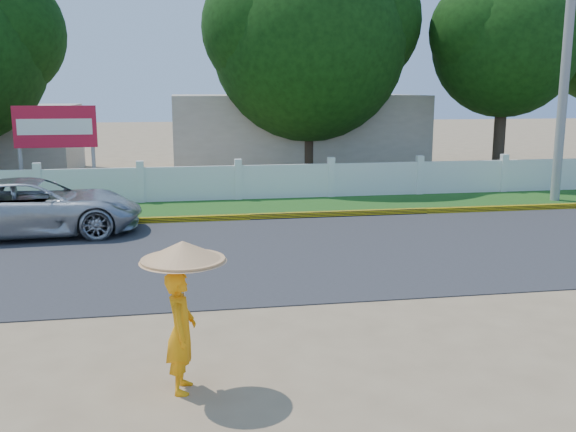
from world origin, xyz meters
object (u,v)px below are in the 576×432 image
at_px(utility_pole, 565,78).
at_px(monk_with_parasol, 182,294).
at_px(vehicle, 36,207).
at_px(billboard, 55,132).

distance_m(utility_pole, monk_with_parasol, 16.22).
bearing_deg(monk_with_parasol, vehicle, 111.04).
bearing_deg(vehicle, monk_with_parasol, -163.42).
bearing_deg(utility_pole, monk_with_parasol, -136.61).
distance_m(utility_pole, billboard, 15.73).
bearing_deg(billboard, utility_pole, -10.93).
bearing_deg(utility_pole, billboard, 169.07).
height_order(utility_pole, monk_with_parasol, utility_pole).
distance_m(utility_pole, vehicle, 15.49).
relative_size(vehicle, monk_with_parasol, 2.75).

